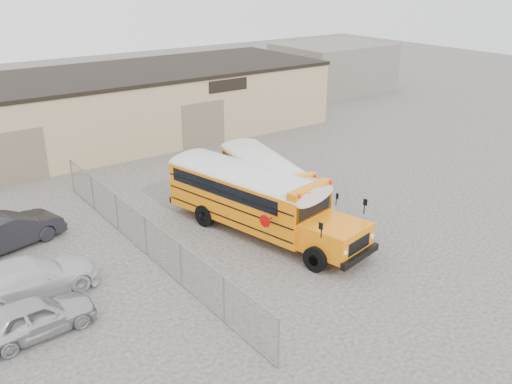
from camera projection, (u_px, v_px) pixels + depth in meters
ground at (302, 243)px, 25.01m from camera, size 120.00×120.00×0.00m
warehouse at (116, 106)px, 39.21m from camera, size 30.20×10.20×4.67m
chainlink_fence at (146, 236)px, 23.68m from camera, size 0.07×18.07×1.81m
distant_building_right at (333, 67)px, 55.34m from camera, size 10.00×8.00×4.40m
school_bus_left at (166, 166)px, 29.43m from camera, size 4.61×10.54×3.00m
school_bus_right at (230, 149)px, 32.74m from camera, size 4.03×9.25×2.63m
tarp_bundle at (355, 237)px, 23.81m from camera, size 1.15×1.14×1.56m
car_silver at (34, 317)px, 18.60m from camera, size 4.07×1.89×1.35m
car_white at (28, 279)px, 20.75m from camera, size 5.16×2.25×1.48m
car_dark at (8, 231)px, 24.38m from camera, size 4.99×2.82×1.56m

